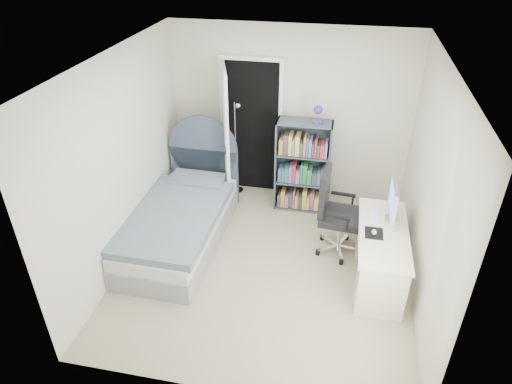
% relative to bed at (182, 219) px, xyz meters
% --- Properties ---
extents(room_shell, '(3.50, 3.70, 2.60)m').
position_rel_bed_xyz_m(room_shell, '(1.17, -0.32, 0.95)').
color(room_shell, gray).
rests_on(room_shell, ground).
extents(door, '(0.92, 0.80, 2.06)m').
position_rel_bed_xyz_m(door, '(0.44, 1.21, 0.73)').
color(door, black).
rests_on(door, ground).
extents(bed, '(1.08, 2.20, 1.34)m').
position_rel_bed_xyz_m(bed, '(0.00, 0.00, 0.00)').
color(bed, gray).
rests_on(bed, ground).
extents(nightstand, '(0.35, 0.35, 0.53)m').
position_rel_bed_xyz_m(nightstand, '(-0.03, 1.18, 0.04)').
color(nightstand, tan).
rests_on(nightstand, ground).
extents(floor_lamp, '(0.21, 0.21, 1.46)m').
position_rel_bed_xyz_m(floor_lamp, '(0.43, 1.30, 0.29)').
color(floor_lamp, silver).
rests_on(floor_lamp, ground).
extents(bookcase, '(0.75, 0.32, 1.59)m').
position_rel_bed_xyz_m(bookcase, '(1.43, 1.07, 0.31)').
color(bookcase, '#3C4752').
rests_on(bookcase, ground).
extents(desk, '(0.55, 1.36, 1.12)m').
position_rel_bed_xyz_m(desk, '(2.50, -0.28, 0.06)').
color(desk, '#F3F1CB').
rests_on(desk, ground).
extents(office_chair, '(0.59, 0.60, 1.12)m').
position_rel_bed_xyz_m(office_chair, '(1.93, 0.15, 0.31)').
color(office_chair, silver).
rests_on(office_chair, ground).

